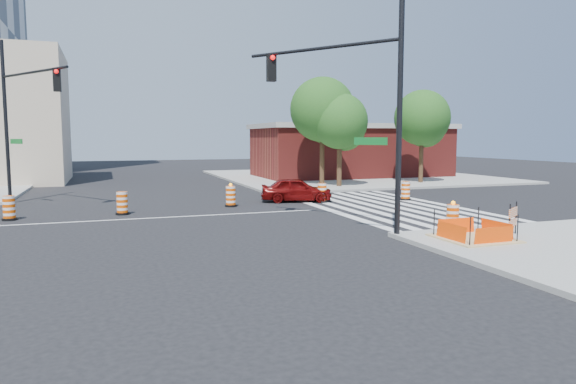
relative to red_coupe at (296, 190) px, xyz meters
name	(u,v)px	position (x,y,z in m)	size (l,w,h in m)	color
ground	(161,218)	(-7.44, -3.28, -0.65)	(120.00, 120.00, 0.00)	black
sidewalk_ne	(350,176)	(10.56, 14.72, -0.57)	(22.00, 22.00, 0.15)	gray
crosswalk_east	(385,206)	(3.51, -3.28, -0.64)	(6.75, 13.50, 0.01)	silver
lane_centerline	(161,218)	(-7.44, -3.28, -0.64)	(14.00, 0.12, 0.01)	silver
excavation_pit	(474,237)	(1.56, -12.28, -0.43)	(2.20, 2.20, 0.90)	tan
brick_storefront	(351,151)	(10.56, 14.72, 1.67)	(16.50, 8.50, 4.60)	maroon
red_coupe	(296,190)	(0.00, 0.00, 0.00)	(1.53, 3.81, 1.30)	#5D0808
signal_pole_se	(353,89)	(-1.30, -9.17, 4.49)	(3.79, 5.27, 8.40)	black
signal_pole_nw	(21,105)	(-13.48, 3.04, 4.40)	(3.51, 5.31, 8.24)	black
pit_drum	(453,218)	(1.88, -10.74, -0.06)	(0.54, 0.54, 1.06)	black
barricade	(513,217)	(3.20, -12.18, 0.11)	(0.81, 0.56, 1.11)	#DF4B04
tree_north_c	(340,124)	(5.46, 6.15, 3.68)	(3.82, 3.80, 6.46)	#382314
tree_north_d	(323,113)	(4.67, 7.30, 4.46)	(4.48, 4.48, 7.61)	#382314
tree_north_e	(422,121)	(12.43, 6.81, 4.01)	(4.08, 4.08, 6.94)	#382314
median_drum_1	(9,209)	(-13.46, -1.88, -0.17)	(0.60, 0.60, 1.02)	black
median_drum_2	(122,204)	(-8.97, -1.78, -0.17)	(0.60, 0.60, 1.02)	black
median_drum_3	(231,197)	(-3.79, -0.77, -0.16)	(0.60, 0.60, 1.18)	black
median_drum_4	(322,194)	(1.15, -0.81, -0.17)	(0.60, 0.60, 1.02)	black
median_drum_5	(406,192)	(5.91, -1.39, -0.17)	(0.60, 0.60, 1.02)	black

